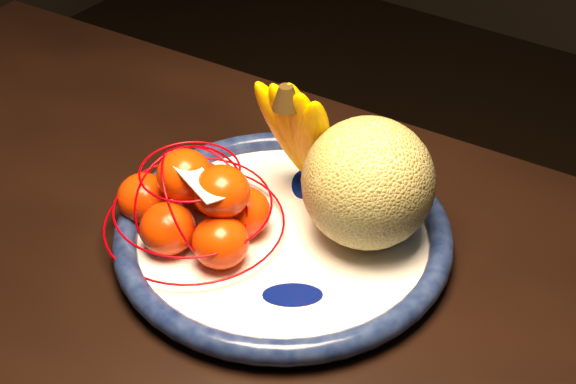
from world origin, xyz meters
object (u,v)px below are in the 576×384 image
Objects in this scene: banana_bunch at (302,131)px; mandarin_bag at (197,205)px; cantaloupe at (368,183)px; fruit_bowl at (283,234)px; dining_table at (207,367)px.

banana_bunch is 0.15m from mandarin_bag.
cantaloupe is 0.59× the size of mandarin_bag.
fruit_bowl is 0.12m from cantaloupe.
dining_table is 3.98× the size of fruit_bowl.
banana_bunch reaches higher than cantaloupe.
dining_table is 0.17m from fruit_bowl.
cantaloupe is 0.11m from banana_bunch.
dining_table is at bearing -49.37° from mandarin_bag.
cantaloupe reaches higher than fruit_bowl.
banana_bunch reaches higher than dining_table.
dining_table is 0.29m from banana_bunch.
banana_bunch is at bearing 65.91° from mandarin_bag.
dining_table is 8.55× the size of banana_bunch.
fruit_bowl is 0.12m from banana_bunch.
banana_bunch is at bearing 108.52° from fruit_bowl.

